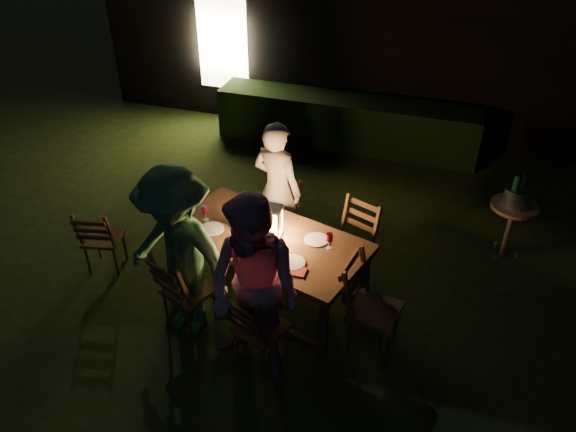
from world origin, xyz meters
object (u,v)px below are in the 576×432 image
(chair_far_right, at_px, (348,258))
(person_opp_right, at_px, (254,291))
(ice_bucket, at_px, (517,197))
(dining_table, at_px, (268,243))
(chair_end, at_px, (371,322))
(chair_far_left, at_px, (275,230))
(bottle_table, at_px, (247,217))
(chair_spare, at_px, (105,249))
(side_table, at_px, (513,211))
(person_opp_left, at_px, (178,255))
(person_house_side, at_px, (277,189))
(lantern, at_px, (274,223))
(bottle_bucket_b, at_px, (523,192))
(bottle_bucket_a, at_px, (514,194))
(chair_near_left, at_px, (188,302))
(chair_near_right, at_px, (260,339))

(chair_far_right, distance_m, person_opp_right, 1.72)
(ice_bucket, bearing_deg, dining_table, -146.18)
(chair_far_right, xyz_separation_m, chair_end, (0.44, -0.93, 0.01))
(chair_far_left, height_order, bottle_table, bottle_table)
(chair_spare, height_order, side_table, chair_spare)
(bottle_table, bearing_deg, ice_bucket, 30.29)
(chair_far_left, relative_size, chair_spare, 1.09)
(person_opp_left, relative_size, side_table, 2.59)
(chair_far_left, height_order, person_house_side, person_house_side)
(lantern, xyz_separation_m, bottle_table, (-0.30, 0.03, -0.02))
(bottle_table, height_order, ice_bucket, bottle_table)
(chair_far_right, height_order, bottle_bucket_b, bottle_bucket_b)
(lantern, distance_m, bottle_table, 0.30)
(ice_bucket, bearing_deg, person_opp_right, -131.15)
(chair_far_right, xyz_separation_m, lantern, (-0.68, -0.56, 0.70))
(chair_end, bearing_deg, chair_far_left, -121.63)
(ice_bucket, distance_m, bottle_bucket_a, 0.08)
(chair_end, xyz_separation_m, person_house_side, (-1.39, 1.25, 0.53))
(bottle_table, height_order, bottle_bucket_a, bottle_table)
(chair_near_left, distance_m, chair_far_left, 1.54)
(person_opp_left, height_order, bottle_bucket_b, person_opp_left)
(dining_table, distance_m, lantern, 0.25)
(chair_near_left, relative_size, ice_bucket, 3.32)
(chair_far_left, relative_size, lantern, 2.83)
(person_opp_left, bearing_deg, chair_far_right, 57.78)
(person_opp_left, relative_size, ice_bucket, 6.26)
(chair_far_left, relative_size, bottle_bucket_a, 3.09)
(person_house_side, bearing_deg, chair_near_left, 89.91)
(chair_far_left, bearing_deg, person_opp_right, 122.07)
(side_table, xyz_separation_m, bottle_bucket_a, (-0.05, -0.04, 0.25))
(chair_near_right, bearing_deg, person_opp_left, -170.18)
(chair_near_left, relative_size, chair_far_right, 0.99)
(chair_spare, distance_m, bottle_table, 1.89)
(person_house_side, bearing_deg, chair_far_left, 91.07)
(chair_near_right, bearing_deg, dining_table, 126.81)
(person_opp_right, bearing_deg, chair_far_right, 86.32)
(chair_near_right, distance_m, bottle_table, 1.25)
(person_opp_right, bearing_deg, person_house_side, 118.76)
(dining_table, relative_size, person_opp_right, 1.19)
(dining_table, bearing_deg, bottle_bucket_a, 49.39)
(person_house_side, distance_m, lantern, 0.93)
(chair_far_left, bearing_deg, chair_end, 157.85)
(dining_table, distance_m, side_table, 2.93)
(dining_table, height_order, person_opp_left, person_opp_left)
(ice_bucket, bearing_deg, chair_near_left, -143.83)
(chair_spare, bearing_deg, side_table, 8.41)
(chair_far_left, bearing_deg, chair_spare, 46.48)
(chair_near_left, bearing_deg, chair_spare, -179.24)
(chair_end, distance_m, bottle_table, 1.62)
(person_house_side, bearing_deg, chair_end, 153.89)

